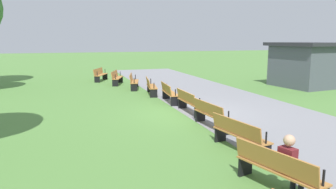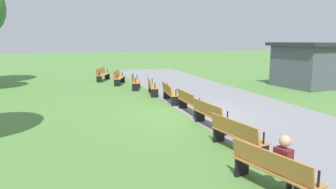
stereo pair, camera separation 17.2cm
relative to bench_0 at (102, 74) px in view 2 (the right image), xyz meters
name	(u,v)px [view 2 (the right image)]	position (x,y,z in m)	size (l,w,h in m)	color
ground_plane	(190,113)	(11.07, 2.42, -0.48)	(120.00, 120.00, 0.00)	#54843D
path_paving	(242,109)	(11.07, 4.78, -0.47)	(37.03, 5.41, 0.01)	gray
bench_0	(102,74)	(0.00, 0.00, 0.00)	(1.91, 1.20, 0.89)	#B27538
bench_1	(118,77)	(2.12, 0.84, 0.00)	(1.94, 1.07, 0.89)	#B27538
bench_2	(135,81)	(4.30, 1.50, 0.00)	(1.94, 0.93, 0.89)	#B27538
bench_3	(152,86)	(6.53, 1.97, 0.00)	(1.94, 0.78, 0.89)	#B27538
bench_4	(170,92)	(8.80, 2.26, 0.00)	(1.92, 0.63, 0.89)	#B27538
bench_5	(189,101)	(11.07, 2.35, 0.00)	(1.89, 0.47, 0.89)	#B27538
bench_6	(211,114)	(13.35, 2.26, 0.00)	(1.92, 0.63, 0.89)	#B27538
bench_7	(237,134)	(15.62, 1.97, 0.00)	(1.94, 0.78, 0.89)	#B27538
bench_8	(273,170)	(17.85, 1.50, 0.00)	(1.94, 0.93, 0.89)	#B27538
person_seated	(286,163)	(17.98, 1.68, 0.16)	(0.42, 0.57, 1.20)	maroon
kiosk	(307,64)	(6.69, 11.75, 0.92)	(4.23, 3.73, 2.73)	#4C515B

